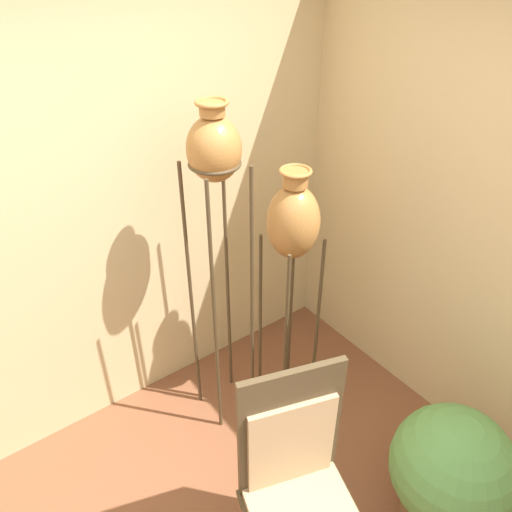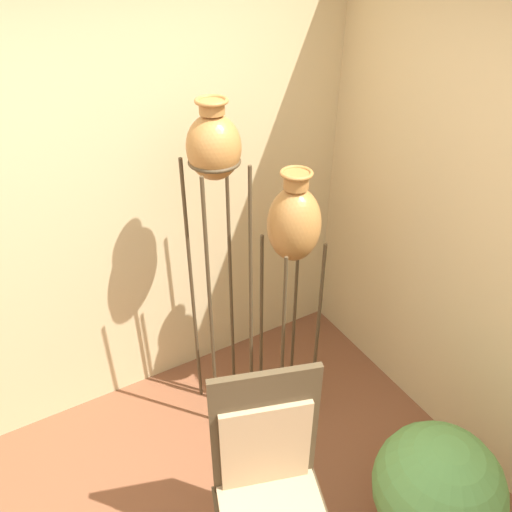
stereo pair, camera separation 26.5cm
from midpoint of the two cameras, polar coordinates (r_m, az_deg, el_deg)
name	(u,v)px [view 2 (the right image)]	position (r m, az deg, el deg)	size (l,w,h in m)	color
wall_back	(79,208)	(2.73, -16.95, 5.16)	(7.27, 0.06, 2.70)	#D1B784
vase_stand_tall	(215,165)	(2.39, -1.55, 10.33)	(0.26, 0.26, 1.95)	#473823
vase_stand_medium	(294,229)	(2.59, 7.28, 3.00)	(0.28, 0.28, 1.60)	#473823
chair	(270,483)	(2.30, 5.21, -24.55)	(0.59, 0.57, 1.17)	#473823
potted_plant	(436,494)	(2.71, 22.78, -23.91)	(0.59, 0.59, 0.75)	brown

